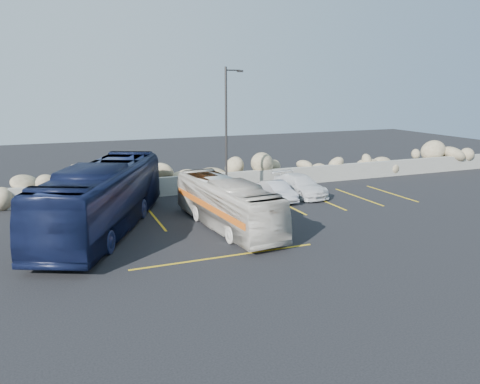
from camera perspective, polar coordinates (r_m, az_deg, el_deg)
name	(u,v)px	position (r m, az deg, el deg)	size (l,w,h in m)	color
ground	(250,255)	(19.73, 1.24, -7.67)	(90.00, 90.00, 0.00)	black
seawall	(177,185)	(30.54, -7.70, 0.79)	(60.00, 0.40, 1.20)	gray
riprap_pile	(172,172)	(31.54, -8.28, 2.46)	(54.00, 2.80, 2.60)	#907E5E
parking_lines	(287,211)	(26.44, 5.72, -2.37)	(18.16, 9.36, 0.01)	gold
lamppost	(227,130)	(28.37, -1.59, 7.54)	(1.14, 0.18, 8.00)	#2F2B2A
vintage_bus	(227,204)	(23.12, -1.65, -1.43)	(2.04, 8.74, 2.43)	beige
tour_coach	(103,198)	(23.39, -16.35, -0.66)	(2.79, 11.93, 3.32)	black
car_a	(231,193)	(27.94, -1.09, -0.07)	(1.58, 3.92, 1.34)	white
car_b	(277,191)	(28.82, 4.54, 0.12)	(1.24, 3.54, 1.17)	#BAB9BE
car_c	(300,185)	(30.26, 7.30, 0.82)	(1.87, 4.59, 1.33)	white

